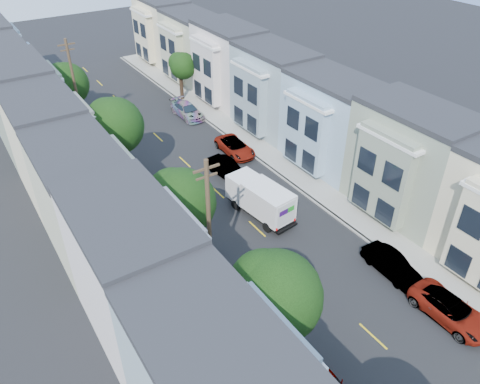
{
  "coord_description": "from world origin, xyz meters",
  "views": [
    {
      "loc": [
        -16.36,
        -16.78,
        22.59
      ],
      "look_at": [
        -0.11,
        8.25,
        2.2
      ],
      "focal_mm": 35.0,
      "sensor_mm": 36.0,
      "label": 1
    }
  ],
  "objects_px": {
    "parked_right_a": "(451,310)",
    "parked_right_d": "(187,110)",
    "tree_d": "(114,127)",
    "tree_far_r": "(182,66)",
    "parked_right_b": "(391,265)",
    "utility_pole_near": "(209,233)",
    "fedex_truck": "(260,198)",
    "utility_pole_far": "(76,90)",
    "lead_sedan": "(226,169)",
    "tree_b": "(274,297)",
    "parked_left_c": "(249,300)",
    "parked_left_d": "(172,213)",
    "tree_e": "(66,85)",
    "parked_right_c": "(235,147)",
    "parked_left_b": "(323,383)",
    "tree_c": "(180,203)"
  },
  "relations": [
    {
      "from": "parked_right_a",
      "to": "parked_right_d",
      "type": "xyz_separation_m",
      "value": [
        0.0,
        34.28,
        0.04
      ]
    },
    {
      "from": "tree_d",
      "to": "parked_right_d",
      "type": "height_order",
      "value": "tree_d"
    },
    {
      "from": "tree_far_r",
      "to": "parked_right_b",
      "type": "xyz_separation_m",
      "value": [
        -1.99,
        -34.19,
        -3.31
      ]
    },
    {
      "from": "tree_far_r",
      "to": "parked_right_d",
      "type": "bearing_deg",
      "value": -113.5
    },
    {
      "from": "utility_pole_near",
      "to": "fedex_truck",
      "type": "xyz_separation_m",
      "value": [
        7.55,
        5.42,
        -3.56
      ]
    },
    {
      "from": "utility_pole_far",
      "to": "lead_sedan",
      "type": "bearing_deg",
      "value": -59.48
    },
    {
      "from": "tree_b",
      "to": "lead_sedan",
      "type": "xyz_separation_m",
      "value": [
        8.37,
        18.14,
        -4.74
      ]
    },
    {
      "from": "tree_d",
      "to": "parked_left_c",
      "type": "relative_size",
      "value": 1.91
    },
    {
      "from": "utility_pole_near",
      "to": "lead_sedan",
      "type": "bearing_deg",
      "value": 54.7
    },
    {
      "from": "lead_sedan",
      "to": "parked_left_d",
      "type": "xyz_separation_m",
      "value": [
        -6.96,
        -3.21,
        -0.1
      ]
    },
    {
      "from": "tree_e",
      "to": "parked_left_d",
      "type": "xyz_separation_m",
      "value": [
        1.4,
        -21.26,
        -3.82
      ]
    },
    {
      "from": "tree_b",
      "to": "parked_right_b",
      "type": "xyz_separation_m",
      "value": [
        11.2,
        1.5,
        -4.76
      ]
    },
    {
      "from": "parked_right_a",
      "to": "parked_right_b",
      "type": "height_order",
      "value": "parked_right_b"
    },
    {
      "from": "tree_b",
      "to": "utility_pole_near",
      "type": "distance_m",
      "value": 6.34
    },
    {
      "from": "lead_sedan",
      "to": "parked_right_c",
      "type": "distance_m",
      "value": 4.15
    },
    {
      "from": "utility_pole_far",
      "to": "parked_left_b",
      "type": "height_order",
      "value": "utility_pole_far"
    },
    {
      "from": "parked_left_d",
      "to": "fedex_truck",
      "type": "bearing_deg",
      "value": -28.77
    },
    {
      "from": "parked_right_c",
      "to": "tree_d",
      "type": "bearing_deg",
      "value": 179.02
    },
    {
      "from": "tree_d",
      "to": "parked_left_b",
      "type": "relative_size",
      "value": 1.79
    },
    {
      "from": "lead_sedan",
      "to": "fedex_truck",
      "type": "bearing_deg",
      "value": -103.72
    },
    {
      "from": "tree_far_r",
      "to": "utility_pole_far",
      "type": "bearing_deg",
      "value": -165.71
    },
    {
      "from": "utility_pole_far",
      "to": "parked_right_b",
      "type": "height_order",
      "value": "utility_pole_far"
    },
    {
      "from": "parked_left_c",
      "to": "parked_right_a",
      "type": "height_order",
      "value": "parked_right_a"
    },
    {
      "from": "parked_right_a",
      "to": "parked_right_b",
      "type": "relative_size",
      "value": 1.17
    },
    {
      "from": "parked_right_b",
      "to": "parked_right_c",
      "type": "relative_size",
      "value": 0.88
    },
    {
      "from": "tree_far_r",
      "to": "utility_pole_far",
      "type": "relative_size",
      "value": 0.56
    },
    {
      "from": "fedex_truck",
      "to": "parked_right_c",
      "type": "relative_size",
      "value": 1.21
    },
    {
      "from": "tree_d",
      "to": "parked_right_a",
      "type": "xyz_separation_m",
      "value": [
        11.2,
        -24.94,
        -4.93
      ]
    },
    {
      "from": "tree_e",
      "to": "fedex_truck",
      "type": "relative_size",
      "value": 1.13
    },
    {
      "from": "parked_left_c",
      "to": "parked_right_d",
      "type": "distance_m",
      "value": 28.69
    },
    {
      "from": "parked_right_c",
      "to": "parked_right_a",
      "type": "bearing_deg",
      "value": -87.91
    },
    {
      "from": "lead_sedan",
      "to": "parked_right_a",
      "type": "relative_size",
      "value": 0.87
    },
    {
      "from": "tree_d",
      "to": "fedex_truck",
      "type": "xyz_separation_m",
      "value": [
        7.56,
        -10.02,
        -4.05
      ]
    },
    {
      "from": "tree_b",
      "to": "fedex_truck",
      "type": "distance_m",
      "value": 14.5
    },
    {
      "from": "parked_right_c",
      "to": "parked_right_b",
      "type": "bearing_deg",
      "value": -87.91
    },
    {
      "from": "lead_sedan",
      "to": "parked_left_c",
      "type": "xyz_separation_m",
      "value": [
        -6.96,
        -14.0,
        -0.04
      ]
    },
    {
      "from": "tree_d",
      "to": "tree_c",
      "type": "bearing_deg",
      "value": -90.0
    },
    {
      "from": "tree_b",
      "to": "tree_e",
      "type": "relative_size",
      "value": 1.17
    },
    {
      "from": "lead_sedan",
      "to": "utility_pole_far",
      "type": "bearing_deg",
      "value": 114.0
    },
    {
      "from": "parked_right_a",
      "to": "tree_e",
      "type": "bearing_deg",
      "value": 105.14
    },
    {
      "from": "parked_left_d",
      "to": "parked_right_b",
      "type": "height_order",
      "value": "parked_right_b"
    },
    {
      "from": "tree_far_r",
      "to": "parked_right_d",
      "type": "relative_size",
      "value": 1.14
    },
    {
      "from": "tree_far_r",
      "to": "lead_sedan",
      "type": "bearing_deg",
      "value": -105.39
    },
    {
      "from": "tree_d",
      "to": "parked_left_d",
      "type": "relative_size",
      "value": 1.73
    },
    {
      "from": "fedex_truck",
      "to": "lead_sedan",
      "type": "distance_m",
      "value": 6.5
    },
    {
      "from": "tree_b",
      "to": "fedex_truck",
      "type": "xyz_separation_m",
      "value": [
        7.56,
        11.75,
        -3.89
      ]
    },
    {
      "from": "fedex_truck",
      "to": "parked_right_b",
      "type": "relative_size",
      "value": 1.36
    },
    {
      "from": "parked_left_d",
      "to": "parked_right_d",
      "type": "height_order",
      "value": "parked_right_d"
    },
    {
      "from": "parked_left_b",
      "to": "parked_right_c",
      "type": "height_order",
      "value": "parked_left_b"
    },
    {
      "from": "utility_pole_near",
      "to": "parked_right_c",
      "type": "xyz_separation_m",
      "value": [
        11.2,
        14.83,
        -4.47
      ]
    }
  ]
}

